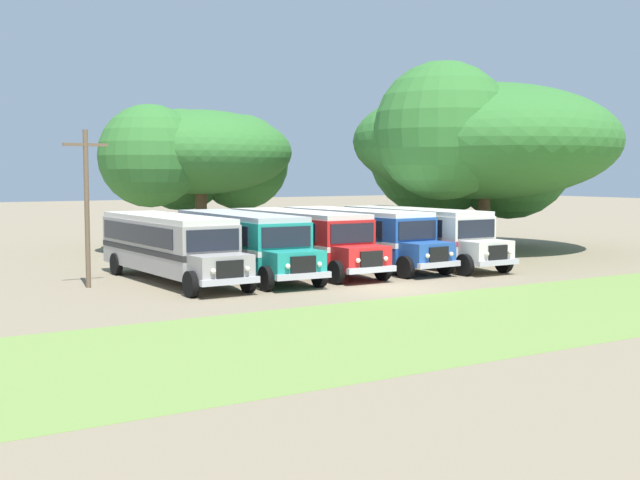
{
  "coord_description": "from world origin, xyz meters",
  "views": [
    {
      "loc": [
        -20.25,
        -26.64,
        4.65
      ],
      "look_at": [
        0.0,
        5.1,
        1.6
      ],
      "focal_mm": 46.99,
      "sensor_mm": 36.0,
      "label": 1
    }
  ],
  "objects_px": {
    "parked_bus_slot_2": "(301,238)",
    "parked_bus_slot_4": "(418,233)",
    "parked_bus_slot_0": "(169,244)",
    "utility_pole": "(87,203)",
    "secondary_tree": "(474,144)",
    "parked_bus_slot_3": "(359,235)",
    "parked_bus_slot_1": "(242,241)",
    "broad_shade_tree": "(196,156)"
  },
  "relations": [
    {
      "from": "parked_bus_slot_2",
      "to": "parked_bus_slot_4",
      "type": "height_order",
      "value": "same"
    },
    {
      "from": "parked_bus_slot_0",
      "to": "utility_pole",
      "type": "bearing_deg",
      "value": -88.05
    },
    {
      "from": "secondary_tree",
      "to": "utility_pole",
      "type": "height_order",
      "value": "secondary_tree"
    },
    {
      "from": "parked_bus_slot_3",
      "to": "secondary_tree",
      "type": "xyz_separation_m",
      "value": [
        11.54,
        4.3,
        4.78
      ]
    },
    {
      "from": "parked_bus_slot_0",
      "to": "secondary_tree",
      "type": "height_order",
      "value": "secondary_tree"
    },
    {
      "from": "parked_bus_slot_0",
      "to": "parked_bus_slot_4",
      "type": "xyz_separation_m",
      "value": [
        13.1,
        -0.62,
        0.0
      ]
    },
    {
      "from": "parked_bus_slot_0",
      "to": "utility_pole",
      "type": "distance_m",
      "value": 4.0
    },
    {
      "from": "parked_bus_slot_2",
      "to": "parked_bus_slot_3",
      "type": "height_order",
      "value": "same"
    },
    {
      "from": "parked_bus_slot_3",
      "to": "parked_bus_slot_4",
      "type": "bearing_deg",
      "value": 73.64
    },
    {
      "from": "utility_pole",
      "to": "parked_bus_slot_2",
      "type": "bearing_deg",
      "value": 1.7
    },
    {
      "from": "parked_bus_slot_3",
      "to": "utility_pole",
      "type": "relative_size",
      "value": 1.71
    },
    {
      "from": "parked_bus_slot_4",
      "to": "secondary_tree",
      "type": "relative_size",
      "value": 0.64
    },
    {
      "from": "parked_bus_slot_0",
      "to": "parked_bus_slot_3",
      "type": "height_order",
      "value": "same"
    },
    {
      "from": "parked_bus_slot_0",
      "to": "parked_bus_slot_2",
      "type": "relative_size",
      "value": 1.0
    },
    {
      "from": "parked_bus_slot_1",
      "to": "parked_bus_slot_2",
      "type": "height_order",
      "value": "same"
    },
    {
      "from": "parked_bus_slot_1",
      "to": "broad_shade_tree",
      "type": "relative_size",
      "value": 0.83
    },
    {
      "from": "parked_bus_slot_3",
      "to": "secondary_tree",
      "type": "distance_m",
      "value": 13.21
    },
    {
      "from": "parked_bus_slot_0",
      "to": "broad_shade_tree",
      "type": "relative_size",
      "value": 0.83
    },
    {
      "from": "secondary_tree",
      "to": "utility_pole",
      "type": "xyz_separation_m",
      "value": [
        -25.09,
        -4.58,
        -2.94
      ]
    },
    {
      "from": "parked_bus_slot_1",
      "to": "broad_shade_tree",
      "type": "bearing_deg",
      "value": 166.5
    },
    {
      "from": "parked_bus_slot_1",
      "to": "parked_bus_slot_3",
      "type": "bearing_deg",
      "value": 95.04
    },
    {
      "from": "parked_bus_slot_0",
      "to": "utility_pole",
      "type": "relative_size",
      "value": 1.71
    },
    {
      "from": "parked_bus_slot_1",
      "to": "utility_pole",
      "type": "height_order",
      "value": "utility_pole"
    },
    {
      "from": "parked_bus_slot_4",
      "to": "broad_shade_tree",
      "type": "height_order",
      "value": "broad_shade_tree"
    },
    {
      "from": "utility_pole",
      "to": "secondary_tree",
      "type": "bearing_deg",
      "value": 10.35
    },
    {
      "from": "secondary_tree",
      "to": "utility_pole",
      "type": "relative_size",
      "value": 2.65
    },
    {
      "from": "parked_bus_slot_4",
      "to": "parked_bus_slot_0",
      "type": "bearing_deg",
      "value": -92.19
    },
    {
      "from": "parked_bus_slot_3",
      "to": "utility_pole",
      "type": "distance_m",
      "value": 13.67
    },
    {
      "from": "parked_bus_slot_4",
      "to": "secondary_tree",
      "type": "distance_m",
      "value": 10.94
    },
    {
      "from": "parked_bus_slot_1",
      "to": "parked_bus_slot_3",
      "type": "distance_m",
      "value": 6.58
    },
    {
      "from": "parked_bus_slot_2",
      "to": "utility_pole",
      "type": "xyz_separation_m",
      "value": [
        -10.23,
        -0.3,
        1.83
      ]
    },
    {
      "from": "parked_bus_slot_1",
      "to": "parked_bus_slot_3",
      "type": "relative_size",
      "value": 1.0
    },
    {
      "from": "parked_bus_slot_2",
      "to": "broad_shade_tree",
      "type": "xyz_separation_m",
      "value": [
        0.78,
        13.56,
        4.04
      ]
    },
    {
      "from": "parked_bus_slot_0",
      "to": "parked_bus_slot_3",
      "type": "distance_m",
      "value": 9.99
    },
    {
      "from": "parked_bus_slot_0",
      "to": "parked_bus_slot_1",
      "type": "bearing_deg",
      "value": 87.66
    },
    {
      "from": "parked_bus_slot_4",
      "to": "utility_pole",
      "type": "relative_size",
      "value": 1.71
    },
    {
      "from": "parked_bus_slot_0",
      "to": "broad_shade_tree",
      "type": "xyz_separation_m",
      "value": [
        7.46,
        13.72,
        4.04
      ]
    },
    {
      "from": "parked_bus_slot_2",
      "to": "utility_pole",
      "type": "height_order",
      "value": "utility_pole"
    },
    {
      "from": "parked_bus_slot_2",
      "to": "broad_shade_tree",
      "type": "relative_size",
      "value": 0.83
    },
    {
      "from": "parked_bus_slot_3",
      "to": "parked_bus_slot_4",
      "type": "height_order",
      "value": "same"
    },
    {
      "from": "parked_bus_slot_2",
      "to": "parked_bus_slot_3",
      "type": "distance_m",
      "value": 3.31
    },
    {
      "from": "secondary_tree",
      "to": "utility_pole",
      "type": "distance_m",
      "value": 25.67
    }
  ]
}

